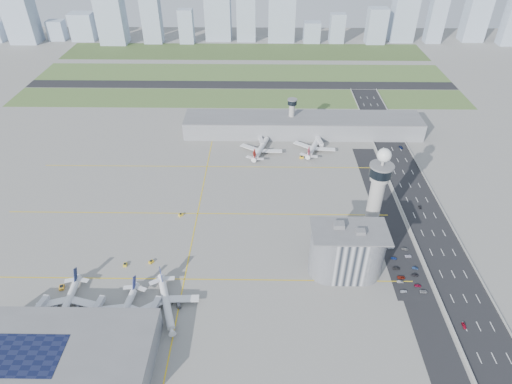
{
  "coord_description": "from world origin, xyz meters",
  "views": [
    {
      "loc": [
        3.33,
        -198.19,
        183.15
      ],
      "look_at": [
        0.0,
        35.0,
        15.0
      ],
      "focal_mm": 30.0,
      "sensor_mm": 36.0,
      "label": 1
    }
  ],
  "objects_px": {
    "jet_bridge_near_1": "(91,320)",
    "car_lot_10": "(408,256)",
    "jet_bridge_near_2": "(149,321)",
    "car_lot_2": "(401,277)",
    "tug_5": "(302,157)",
    "car_lot_6": "(424,292)",
    "tug_2": "(151,262)",
    "car_hw_0": "(464,326)",
    "secondary_tower": "(292,113)",
    "tug_4": "(269,151)",
    "car_lot_4": "(394,258)",
    "tug_0": "(62,287)",
    "car_hw_4": "(371,117)",
    "airplane_far_a": "(261,145)",
    "car_lot_3": "(396,268)",
    "car_lot_11": "(405,249)",
    "airplane_near_b": "(123,309)",
    "car_lot_0": "(404,291)",
    "tug_3": "(181,215)",
    "car_hw_2": "(401,147)",
    "car_lot_8": "(415,275)",
    "tug_1": "(125,264)",
    "admin_building": "(347,251)",
    "car_lot_5": "(391,248)",
    "control_tower": "(377,192)",
    "jet_bridge_far_0": "(260,138)",
    "jet_bridge_near_0": "(32,319)",
    "car_lot_9": "(415,268)",
    "airplane_near_c": "(166,301)",
    "car_hw_1": "(420,207)",
    "car_lot_7": "(418,286)",
    "airplane_far_b": "(315,143)"
  },
  "relations": [
    {
      "from": "car_lot_4",
      "to": "car_lot_2",
      "type": "bearing_deg",
      "value": -170.58
    },
    {
      "from": "airplane_near_c",
      "to": "car_lot_6",
      "type": "distance_m",
      "value": 140.31
    },
    {
      "from": "tug_2",
      "to": "car_lot_11",
      "type": "bearing_deg",
      "value": -135.65
    },
    {
      "from": "car_lot_8",
      "to": "car_lot_7",
      "type": "bearing_deg",
      "value": -179.99
    },
    {
      "from": "jet_bridge_near_0",
      "to": "car_lot_6",
      "type": "bearing_deg",
      "value": -73.6
    },
    {
      "from": "tug_4",
      "to": "tug_5",
      "type": "bearing_deg",
      "value": 20.92
    },
    {
      "from": "car_lot_2",
      "to": "car_lot_4",
      "type": "height_order",
      "value": "car_lot_2"
    },
    {
      "from": "jet_bridge_near_1",
      "to": "car_hw_0",
      "type": "relative_size",
      "value": 3.66
    },
    {
      "from": "airplane_far_a",
      "to": "car_lot_7",
      "type": "height_order",
      "value": "airplane_far_a"
    },
    {
      "from": "tug_4",
      "to": "tug_2",
      "type": "bearing_deg",
      "value": -78.34
    },
    {
      "from": "airplane_far_a",
      "to": "car_lot_6",
      "type": "distance_m",
      "value": 177.54
    },
    {
      "from": "airplane_far_a",
      "to": "jet_bridge_near_2",
      "type": "distance_m",
      "value": 184.75
    },
    {
      "from": "tug_3",
      "to": "car_lot_8",
      "type": "xyz_separation_m",
      "value": [
        143.58,
        -53.03,
        -0.2
      ]
    },
    {
      "from": "car_hw_0",
      "to": "car_hw_4",
      "type": "xyz_separation_m",
      "value": [
        1.39,
        241.18,
        -0.05
      ]
    },
    {
      "from": "car_lot_3",
      "to": "car_lot_11",
      "type": "bearing_deg",
      "value": -28.6
    },
    {
      "from": "tug_0",
      "to": "car_lot_2",
      "type": "relative_size",
      "value": 0.82
    },
    {
      "from": "tug_2",
      "to": "car_lot_6",
      "type": "bearing_deg",
      "value": -148.18
    },
    {
      "from": "tug_1",
      "to": "tug_2",
      "type": "distance_m",
      "value": 15.16
    },
    {
      "from": "airplane_far_a",
      "to": "jet_bridge_far_0",
      "type": "bearing_deg",
      "value": 20.88
    },
    {
      "from": "car_lot_3",
      "to": "car_lot_9",
      "type": "bearing_deg",
      "value": -87.4
    },
    {
      "from": "tug_4",
      "to": "car_lot_0",
      "type": "distance_m",
      "value": 168.16
    },
    {
      "from": "jet_bridge_far_0",
      "to": "car_lot_5",
      "type": "relative_size",
      "value": 3.63
    },
    {
      "from": "secondary_tower",
      "to": "car_lot_2",
      "type": "height_order",
      "value": "secondary_tower"
    },
    {
      "from": "airplane_far_a",
      "to": "car_lot_10",
      "type": "distance_m",
      "value": 153.79
    },
    {
      "from": "jet_bridge_near_2",
      "to": "car_lot_2",
      "type": "bearing_deg",
      "value": -66.25
    },
    {
      "from": "secondary_tower",
      "to": "tug_4",
      "type": "xyz_separation_m",
      "value": [
        -20.36,
        -36.24,
        -17.92
      ]
    },
    {
      "from": "tug_4",
      "to": "car_lot_11",
      "type": "relative_size",
      "value": 0.74
    },
    {
      "from": "car_lot_3",
      "to": "car_lot_6",
      "type": "relative_size",
      "value": 1.02
    },
    {
      "from": "airplane_far_a",
      "to": "car_lot_2",
      "type": "bearing_deg",
      "value": -134.05
    },
    {
      "from": "jet_bridge_far_0",
      "to": "car_hw_4",
      "type": "bearing_deg",
      "value": 104.69
    },
    {
      "from": "airplane_far_a",
      "to": "car_lot_5",
      "type": "relative_size",
      "value": 11.26
    },
    {
      "from": "car_lot_3",
      "to": "car_hw_2",
      "type": "xyz_separation_m",
      "value": [
        39.64,
        142.15,
        0.03
      ]
    },
    {
      "from": "tug_5",
      "to": "car_lot_6",
      "type": "xyz_separation_m",
      "value": [
        57.11,
        -142.1,
        -0.36
      ]
    },
    {
      "from": "admin_building",
      "to": "car_lot_3",
      "type": "distance_m",
      "value": 34.46
    },
    {
      "from": "tug_2",
      "to": "car_lot_10",
      "type": "bearing_deg",
      "value": -137.96
    },
    {
      "from": "tug_3",
      "to": "car_hw_4",
      "type": "relative_size",
      "value": 0.84
    },
    {
      "from": "control_tower",
      "to": "car_lot_8",
      "type": "xyz_separation_m",
      "value": [
        20.49,
        -33.5,
        -34.38
      ]
    },
    {
      "from": "tug_4",
      "to": "car_lot_4",
      "type": "relative_size",
      "value": 0.85
    },
    {
      "from": "tug_2",
      "to": "car_hw_1",
      "type": "bearing_deg",
      "value": -123.08
    },
    {
      "from": "airplane_near_b",
      "to": "car_lot_0",
      "type": "height_order",
      "value": "airplane_near_b"
    },
    {
      "from": "tug_0",
      "to": "car_hw_4",
      "type": "relative_size",
      "value": 1.02
    },
    {
      "from": "tug_0",
      "to": "car_hw_2",
      "type": "distance_m",
      "value": 280.08
    },
    {
      "from": "car_lot_6",
      "to": "car_hw_0",
      "type": "height_order",
      "value": "car_hw_0"
    },
    {
      "from": "airplane_near_b",
      "to": "car_lot_11",
      "type": "xyz_separation_m",
      "value": [
        159.81,
        52.24,
        -4.74
      ]
    },
    {
      "from": "car_lot_8",
      "to": "car_hw_4",
      "type": "xyz_separation_m",
      "value": [
        16.34,
        206.62,
        -0.06
      ]
    },
    {
      "from": "jet_bridge_near_1",
      "to": "car_lot_10",
      "type": "distance_m",
      "value": 183.15
    },
    {
      "from": "admin_building",
      "to": "airplane_far_b",
      "type": "bearing_deg",
      "value": 91.47
    },
    {
      "from": "admin_building",
      "to": "car_lot_8",
      "type": "xyz_separation_m",
      "value": [
        40.49,
        -3.5,
        -14.65
      ]
    },
    {
      "from": "tug_4",
      "to": "car_lot_9",
      "type": "bearing_deg",
      "value": -17.44
    },
    {
      "from": "airplane_near_b",
      "to": "car_hw_1",
      "type": "distance_m",
      "value": 204.68
    }
  ]
}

